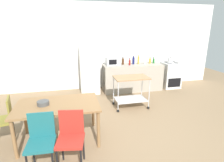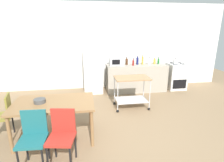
% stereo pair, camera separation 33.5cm
% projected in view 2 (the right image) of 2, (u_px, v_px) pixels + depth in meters
% --- Properties ---
extents(ground_plane, '(12.00, 12.00, 0.00)m').
position_uv_depth(ground_plane, '(128.00, 135.00, 3.68)').
color(ground_plane, '#8C7051').
extents(back_wall, '(8.40, 0.12, 2.90)m').
position_uv_depth(back_wall, '(107.00, 47.00, 6.29)').
color(back_wall, white).
rests_on(back_wall, ground_plane).
extents(kitchen_counter, '(2.00, 0.64, 0.90)m').
position_uv_depth(kitchen_counter, '(136.00, 78.00, 6.14)').
color(kitchen_counter, '#A89E8E').
rests_on(kitchen_counter, ground_plane).
extents(dining_table, '(1.50, 0.90, 0.75)m').
position_uv_depth(dining_table, '(54.00, 106.00, 3.42)').
color(dining_table, olive).
rests_on(dining_table, ground_plane).
extents(chair_olive, '(0.47, 0.47, 0.89)m').
position_uv_depth(chair_olive, '(3.00, 114.00, 3.44)').
color(chair_olive, olive).
rests_on(chair_olive, ground_plane).
extents(chair_red, '(0.46, 0.46, 0.89)m').
position_uv_depth(chair_red, '(62.00, 134.00, 2.80)').
color(chair_red, '#B72D23').
rests_on(chair_red, ground_plane).
extents(chair_teal, '(0.42, 0.42, 0.89)m').
position_uv_depth(chair_teal, '(33.00, 136.00, 2.76)').
color(chair_teal, '#1E666B').
rests_on(chair_teal, ground_plane).
extents(stove_oven, '(0.60, 0.61, 0.92)m').
position_uv_depth(stove_oven, '(176.00, 76.00, 6.36)').
color(stove_oven, white).
rests_on(stove_oven, ground_plane).
extents(refrigerator, '(0.60, 0.63, 1.55)m').
position_uv_depth(refrigerator, '(93.00, 69.00, 5.93)').
color(refrigerator, white).
rests_on(refrigerator, ground_plane).
extents(kitchen_cart, '(0.91, 0.57, 0.85)m').
position_uv_depth(kitchen_cart, '(132.00, 87.00, 4.79)').
color(kitchen_cart, '#A37A51').
rests_on(kitchen_cart, ground_plane).
extents(microwave, '(0.46, 0.35, 0.26)m').
position_uv_depth(microwave, '(116.00, 61.00, 5.96)').
color(microwave, silver).
rests_on(microwave, kitchen_counter).
extents(bottle_soda, '(0.08, 0.08, 0.25)m').
position_uv_depth(bottle_soda, '(127.00, 62.00, 6.02)').
color(bottle_soda, '#4C2D19').
rests_on(bottle_soda, kitchen_counter).
extents(bottle_vinegar, '(0.06, 0.06, 0.24)m').
position_uv_depth(bottle_vinegar, '(133.00, 63.00, 5.90)').
color(bottle_vinegar, maroon).
rests_on(bottle_vinegar, kitchen_counter).
extents(bottle_sesame_oil, '(0.08, 0.08, 0.28)m').
position_uv_depth(bottle_sesame_oil, '(137.00, 61.00, 6.05)').
color(bottle_sesame_oil, navy).
rests_on(bottle_sesame_oil, kitchen_counter).
extents(bottle_sparkling_water, '(0.06, 0.06, 0.31)m').
position_uv_depth(bottle_sparkling_water, '(143.00, 60.00, 6.06)').
color(bottle_sparkling_water, gold).
rests_on(bottle_sparkling_water, kitchen_counter).
extents(bottle_olive_oil, '(0.08, 0.08, 0.24)m').
position_uv_depth(bottle_olive_oil, '(149.00, 62.00, 6.04)').
color(bottle_olive_oil, silver).
rests_on(bottle_olive_oil, kitchen_counter).
extents(bottle_wine, '(0.07, 0.07, 0.21)m').
position_uv_depth(bottle_wine, '(154.00, 61.00, 6.14)').
color(bottle_wine, gold).
rests_on(bottle_wine, kitchen_counter).
extents(bottle_hot_sauce, '(0.07, 0.07, 0.22)m').
position_uv_depth(bottle_hot_sauce, '(158.00, 61.00, 6.16)').
color(bottle_hot_sauce, '#1E6628').
rests_on(bottle_hot_sauce, kitchen_counter).
extents(fruit_bowl, '(0.21, 0.21, 0.08)m').
position_uv_depth(fruit_bowl, '(40.00, 101.00, 3.36)').
color(fruit_bowl, '#4C4C4C').
rests_on(fruit_bowl, dining_table).
extents(kettle, '(0.24, 0.17, 0.19)m').
position_uv_depth(kettle, '(176.00, 61.00, 6.10)').
color(kettle, silver).
rests_on(kettle, stove_oven).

